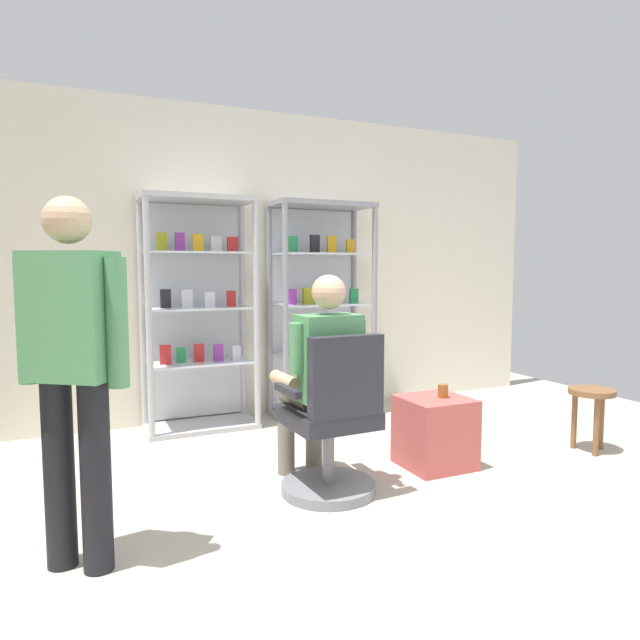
{
  "coord_description": "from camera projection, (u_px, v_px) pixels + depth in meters",
  "views": [
    {
      "loc": [
        -1.55,
        -1.9,
        1.33
      ],
      "look_at": [
        -0.08,
        1.34,
        1.0
      ],
      "focal_mm": 31.79,
      "sensor_mm": 36.0,
      "label": 1
    }
  ],
  "objects": [
    {
      "name": "ground_plane",
      "position": [
        463.0,
        572.0,
        2.48
      ],
      "size": [
        7.2,
        7.2,
        0.0
      ],
      "primitive_type": "plane",
      "color": "#B2A899"
    },
    {
      "name": "back_wall",
      "position": [
        252.0,
        265.0,
        5.08
      ],
      "size": [
        6.0,
        0.1,
        2.7
      ],
      "primitive_type": "cube",
      "color": "silver",
      "rests_on": "ground"
    },
    {
      "name": "display_cabinet_left",
      "position": [
        197.0,
        312.0,
        4.67
      ],
      "size": [
        0.9,
        0.45,
        1.9
      ],
      "color": "#B7B7BC",
      "rests_on": "ground"
    },
    {
      "name": "display_cabinet_right",
      "position": [
        319.0,
        308.0,
        5.12
      ],
      "size": [
        0.9,
        0.45,
        1.9
      ],
      "color": "gray",
      "rests_on": "ground"
    },
    {
      "name": "office_chair",
      "position": [
        333.0,
        430.0,
        3.28
      ],
      "size": [
        0.57,
        0.56,
        0.96
      ],
      "color": "slate",
      "rests_on": "ground"
    },
    {
      "name": "seated_shopkeeper",
      "position": [
        320.0,
        371.0,
        3.39
      ],
      "size": [
        0.5,
        0.58,
        1.29
      ],
      "color": "slate",
      "rests_on": "ground"
    },
    {
      "name": "storage_crate",
      "position": [
        435.0,
        432.0,
        3.79
      ],
      "size": [
        0.43,
        0.42,
        0.47
      ],
      "primitive_type": "cube",
      "color": "#B24C47",
      "rests_on": "ground"
    },
    {
      "name": "tea_glass",
      "position": [
        443.0,
        391.0,
        3.77
      ],
      "size": [
        0.07,
        0.07,
        0.09
      ],
      "primitive_type": "cylinder",
      "color": "brown",
      "rests_on": "storage_crate"
    },
    {
      "name": "standing_customer",
      "position": [
        73.0,
        360.0,
        2.43
      ],
      "size": [
        0.44,
        0.39,
        1.63
      ],
      "color": "black",
      "rests_on": "ground"
    },
    {
      "name": "wooden_stool",
      "position": [
        591.0,
        402.0,
        4.09
      ],
      "size": [
        0.32,
        0.32,
        0.46
      ],
      "color": "brown",
      "rests_on": "ground"
    }
  ]
}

